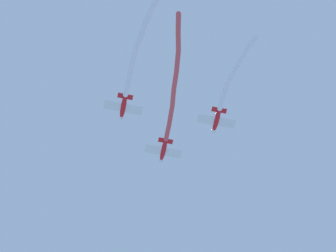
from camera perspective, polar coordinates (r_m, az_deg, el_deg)
airplane_lead at (r=91.83m, az=-0.54°, el=-2.84°), size 6.87×5.35×1.74m
smoke_trail_lead at (r=84.73m, az=0.70°, el=5.15°), size 8.88×23.00×2.65m
airplane_left_wing at (r=88.06m, az=-5.14°, el=2.15°), size 6.86×5.34×1.74m
smoke_trail_left_wing at (r=83.28m, az=-3.23°, el=9.37°), size 11.94×16.71×1.43m
airplane_right_wing at (r=89.62m, az=5.56°, el=0.61°), size 6.89×5.35×1.74m
smoke_trail_right_wing at (r=87.51m, az=7.62°, el=6.09°), size 9.67×11.31×3.56m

